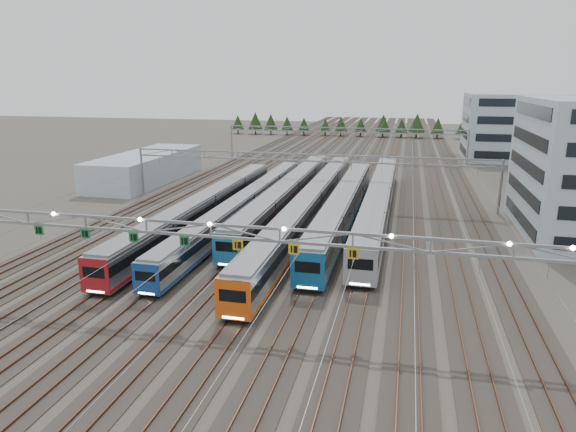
% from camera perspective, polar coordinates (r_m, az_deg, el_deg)
% --- Properties ---
extents(ground, '(400.00, 400.00, 0.00)m').
position_cam_1_polar(ground, '(43.62, -8.18, -10.83)').
color(ground, '#47423A').
rests_on(ground, ground).
extents(track_bed, '(54.00, 260.00, 5.42)m').
position_cam_1_polar(track_bed, '(138.35, 6.96, 7.64)').
color(track_bed, '#2D2823').
rests_on(track_bed, ground).
extents(train_a, '(2.91, 51.75, 3.79)m').
position_cam_1_polar(train_a, '(69.91, -9.13, 0.93)').
color(train_a, black).
rests_on(train_a, ground).
extents(train_b, '(2.61, 57.15, 3.39)m').
position_cam_1_polar(train_b, '(71.61, -4.74, 1.24)').
color(train_b, black).
rests_on(train_b, ground).
extents(train_c, '(3.07, 55.19, 4.00)m').
position_cam_1_polar(train_c, '(77.16, 0.08, 2.53)').
color(train_c, black).
rests_on(train_c, ground).
extents(train_d, '(3.00, 65.27, 3.91)m').
position_cam_1_polar(train_d, '(70.44, 2.52, 1.26)').
color(train_d, black).
rests_on(train_d, ground).
extents(train_e, '(3.13, 51.05, 4.08)m').
position_cam_1_polar(train_e, '(69.84, 6.17, 1.14)').
color(train_e, black).
rests_on(train_e, ground).
extents(train_f, '(3.13, 56.55, 4.09)m').
position_cam_1_polar(train_f, '(73.91, 10.07, 1.77)').
color(train_f, black).
rests_on(train_f, ground).
extents(gantry_near, '(56.36, 0.61, 8.08)m').
position_cam_1_polar(gantry_near, '(40.97, -8.67, -1.92)').
color(gantry_near, gray).
rests_on(gantry_near, ground).
extents(gantry_mid, '(56.36, 0.36, 8.00)m').
position_cam_1_polar(gantry_mid, '(78.86, 2.18, 5.84)').
color(gantry_mid, gray).
rests_on(gantry_mid, ground).
extents(gantry_far, '(56.36, 0.36, 8.00)m').
position_cam_1_polar(gantry_far, '(122.98, 6.24, 9.05)').
color(gantry_far, gray).
rests_on(gantry_far, ground).
extents(depot_bldg_north, '(22.00, 18.00, 15.60)m').
position_cam_1_polar(depot_bldg_north, '(135.51, 23.73, 9.04)').
color(depot_bldg_north, '#A9BECA').
rests_on(depot_bldg_north, ground).
extents(west_shed, '(10.00, 30.00, 5.26)m').
position_cam_1_polar(west_shed, '(101.83, -15.44, 5.25)').
color(west_shed, '#A9BECA').
rests_on(west_shed, ground).
extents(treeline, '(106.40, 5.60, 7.02)m').
position_cam_1_polar(treeline, '(176.99, 10.21, 9.99)').
color(treeline, '#332114').
rests_on(treeline, ground).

